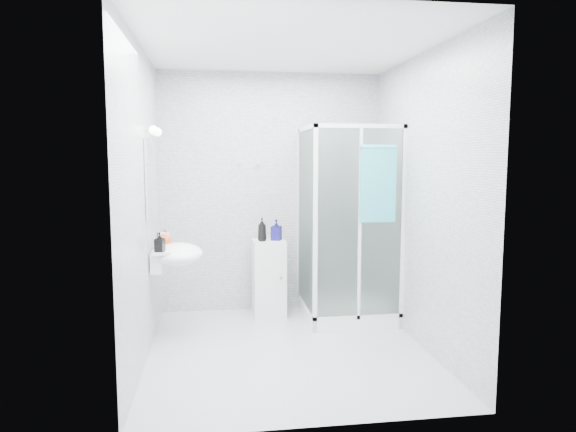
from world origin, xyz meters
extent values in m
cube|color=silver|center=(0.00, 0.00, 1.30)|extent=(2.40, 2.60, 2.60)
cube|color=silver|center=(0.00, 0.00, 0.00)|extent=(2.40, 2.60, 0.01)
cube|color=white|center=(0.00, 0.00, 2.60)|extent=(2.40, 2.60, 0.01)
cube|color=white|center=(0.75, 0.85, 0.06)|extent=(0.90, 0.90, 0.12)
cube|color=white|center=(0.32, 0.85, 1.98)|extent=(0.04, 0.90, 0.04)
cube|color=white|center=(0.75, 0.42, 1.98)|extent=(0.90, 0.04, 0.04)
cube|color=white|center=(0.32, 0.42, 1.00)|extent=(0.04, 0.04, 2.00)
cube|color=white|center=(0.31, 0.85, 1.04)|extent=(0.02, 0.82, 1.84)
cube|color=white|center=(0.75, 0.41, 1.04)|extent=(0.82, 0.02, 1.84)
cube|color=white|center=(0.75, 0.42, 1.04)|extent=(0.03, 0.04, 1.84)
cylinder|color=silver|center=(0.75, 1.24, 1.35)|extent=(0.02, 0.02, 1.00)
cylinder|color=silver|center=(0.75, 1.21, 1.82)|extent=(0.09, 0.05, 0.09)
cylinder|color=silver|center=(0.80, 1.27, 1.05)|extent=(0.12, 0.04, 0.12)
cylinder|color=silver|center=(1.03, 0.38, 1.78)|extent=(0.03, 0.05, 0.03)
cube|color=white|center=(-1.14, 0.45, 0.75)|extent=(0.10, 0.40, 0.18)
ellipsoid|color=white|center=(-0.96, 0.45, 0.80)|extent=(0.46, 0.56, 0.20)
cube|color=white|center=(-1.08, 0.45, 0.85)|extent=(0.16, 0.50, 0.02)
cylinder|color=silver|center=(-1.14, 0.45, 0.93)|extent=(0.04, 0.04, 0.16)
cylinder|color=silver|center=(-1.09, 0.45, 0.99)|extent=(0.12, 0.02, 0.02)
cube|color=white|center=(-1.19, 0.45, 1.50)|extent=(0.02, 0.60, 0.70)
cylinder|color=silver|center=(-1.17, 0.29, 1.92)|extent=(0.05, 0.04, 0.04)
sphere|color=white|center=(-1.13, 0.29, 1.92)|extent=(0.08, 0.08, 0.08)
cylinder|color=silver|center=(-1.17, 0.61, 1.92)|extent=(0.05, 0.04, 0.04)
sphere|color=white|center=(-1.13, 0.61, 1.92)|extent=(0.08, 0.08, 0.08)
cylinder|color=silver|center=(-0.35, 1.27, 1.62)|extent=(0.02, 0.04, 0.02)
sphere|color=silver|center=(-0.35, 1.25, 1.62)|extent=(0.03, 0.03, 0.03)
cylinder|color=silver|center=(-0.15, 1.27, 1.62)|extent=(0.02, 0.04, 0.02)
sphere|color=silver|center=(-0.15, 1.25, 1.62)|extent=(0.03, 0.03, 0.03)
cube|color=white|center=(-0.06, 1.04, 0.41)|extent=(0.35, 0.35, 0.82)
cube|color=white|center=(-0.06, 0.88, 0.41)|extent=(0.30, 0.02, 0.70)
sphere|color=orange|center=(0.05, 0.86, 0.45)|extent=(0.03, 0.03, 0.03)
cube|color=#2FA6B4|center=(0.91, 0.36, 1.43)|extent=(0.34, 0.04, 0.70)
cylinder|color=#2FA6B4|center=(0.91, 0.36, 1.78)|extent=(0.34, 0.05, 0.05)
imported|color=black|center=(-0.13, 0.98, 0.94)|extent=(0.11, 0.11, 0.24)
imported|color=#120F5B|center=(0.02, 1.02, 0.93)|extent=(0.13, 0.13, 0.22)
imported|color=#B84315|center=(-1.08, 0.57, 0.94)|extent=(0.13, 0.13, 0.15)
imported|color=black|center=(-1.10, 0.26, 0.95)|extent=(0.10, 0.10, 0.17)
camera|label=1|loc=(-0.61, -4.29, 1.68)|focal=32.00mm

